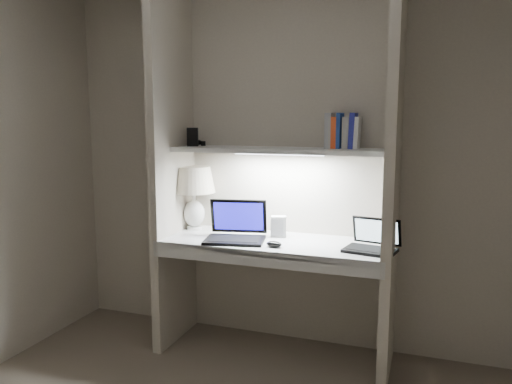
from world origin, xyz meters
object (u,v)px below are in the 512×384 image
at_px(table_lamp, 194,187).
at_px(speaker, 279,226).
at_px(book_row, 343,132).
at_px(laptop_main, 236,231).
at_px(laptop_netbook, 372,243).

relative_size(table_lamp, speaker, 3.21).
distance_m(table_lamp, book_row, 1.11).
distance_m(speaker, book_row, 0.75).
height_order(laptop_main, book_row, book_row).
distance_m(table_lamp, speaker, 0.68).
xyz_separation_m(table_lamp, book_row, (1.04, 0.04, 0.40)).
bearing_deg(table_lamp, speaker, -2.27).
distance_m(laptop_main, speaker, 0.29).
distance_m(laptop_netbook, book_row, 0.73).
relative_size(laptop_netbook, speaker, 2.41).
height_order(speaker, book_row, book_row).
xyz_separation_m(table_lamp, laptop_netbook, (1.27, -0.17, -0.26)).
height_order(table_lamp, book_row, book_row).
relative_size(laptop_main, speaker, 3.11).
height_order(table_lamp, laptop_main, table_lamp).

